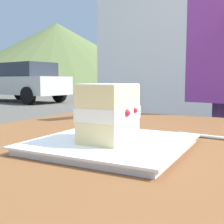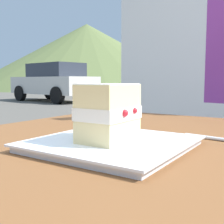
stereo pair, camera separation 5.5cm
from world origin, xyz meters
The scene contains 4 objects.
dessert_plate centered at (0.17, -0.03, 0.79)m, with size 0.28×0.28×0.02m.
cake_slice centered at (0.16, -0.03, 0.85)m, with size 0.11×0.09×0.11m.
parked_car_near centered at (8.82, 8.65, 0.85)m, with size 2.30×4.39×1.62m.
distant_hill centered at (26.55, 20.71, 3.66)m, with size 26.48×26.48×7.32m.
Camera 2 is at (-0.29, -0.33, 0.91)m, focal length 46.41 mm.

